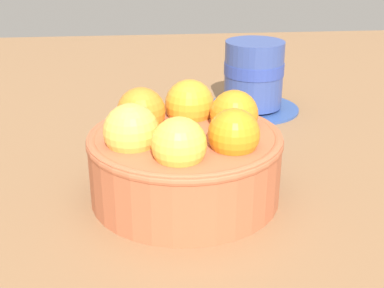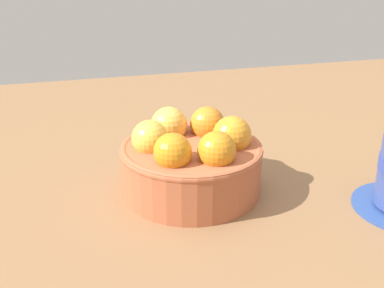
{
  "view_description": "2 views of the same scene",
  "coord_description": "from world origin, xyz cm",
  "views": [
    {
      "loc": [
        -40.44,
        3.37,
        22.29
      ],
      "look_at": [
        0.36,
        -0.64,
        4.79
      ],
      "focal_mm": 48.38,
      "sensor_mm": 36.0,
      "label": 1
    },
    {
      "loc": [
        -13.23,
        -48.07,
        27.17
      ],
      "look_at": [
        0.27,
        0.65,
        5.77
      ],
      "focal_mm": 43.7,
      "sensor_mm": 36.0,
      "label": 2
    }
  ],
  "objects": [
    {
      "name": "ground_plane",
      "position": [
        0.0,
        0.0,
        -1.7
      ],
      "size": [
        145.79,
        111.62,
        3.4
      ],
      "primitive_type": "cube",
      "color": "brown"
    },
    {
      "name": "coffee_cup",
      "position": [
        22.19,
        -10.66,
        4.25
      ],
      "size": [
        11.98,
        11.98,
        8.92
      ],
      "color": "#2C4889",
      "rests_on": "ground_plane"
    },
    {
      "name": "terracotta_bowl",
      "position": [
        0.04,
        0.04,
        4.08
      ],
      "size": [
        16.7,
        16.7,
        9.25
      ],
      "color": "#AD5938",
      "rests_on": "ground_plane"
    }
  ]
}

